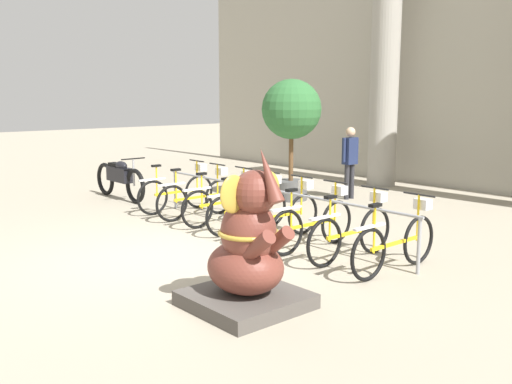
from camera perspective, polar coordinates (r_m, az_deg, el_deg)
The scene contains 16 objects.
ground_plane at distance 8.31m, azimuth -8.38°, elevation -6.38°, with size 60.00×60.00×0.00m, color #9E937F.
building_facade at distance 14.55m, azimuth 21.81°, elevation 11.84°, with size 20.00×0.20×6.00m.
column_left at distance 14.78m, azimuth 12.72°, elevation 10.78°, with size 0.89×0.89×5.16m.
bike_rack at distance 9.38m, azimuth 1.39°, elevation -0.41°, with size 5.79×0.05×0.77m.
bicycle_0 at distance 11.38m, azimuth -7.80°, elevation 0.09°, with size 0.48×1.76×0.99m.
bicycle_1 at distance 10.76m, azimuth -5.82°, elevation -0.43°, with size 0.48×1.76×0.99m.
bicycle_2 at distance 10.19m, azimuth -3.23°, elevation -0.96°, with size 0.48×1.76×0.99m.
bicycle_3 at distance 9.61m, azimuth -0.64°, elevation -1.60°, with size 0.48×1.76×0.99m.
bicycle_4 at distance 9.09m, azimuth 2.50°, elevation -2.27°, with size 0.48×1.76×0.99m.
bicycle_5 at distance 8.57m, azimuth 5.83°, elevation -3.05°, with size 0.48×1.76×0.99m.
bicycle_6 at distance 8.09m, azimuth 9.64°, elevation -3.91°, with size 0.48×1.76×0.99m.
bicycle_7 at distance 7.65m, azimuth 13.89°, elevation -4.85°, with size 0.48×1.76×0.99m.
elephant_statue at distance 6.14m, azimuth -0.80°, elevation -6.23°, with size 1.16×1.16×1.79m.
motorcycle at distance 12.93m, azimuth -13.47°, elevation 1.40°, with size 2.13×0.55×0.97m.
person_pedestrian at distance 12.71m, azimuth 9.37°, elevation 3.52°, with size 0.21×0.47×1.59m.
potted_tree at distance 12.41m, azimuth 3.56°, elevation 7.49°, with size 1.29×1.29×2.63m.
Camera 1 is at (6.76, -4.27, 2.29)m, focal length 40.00 mm.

